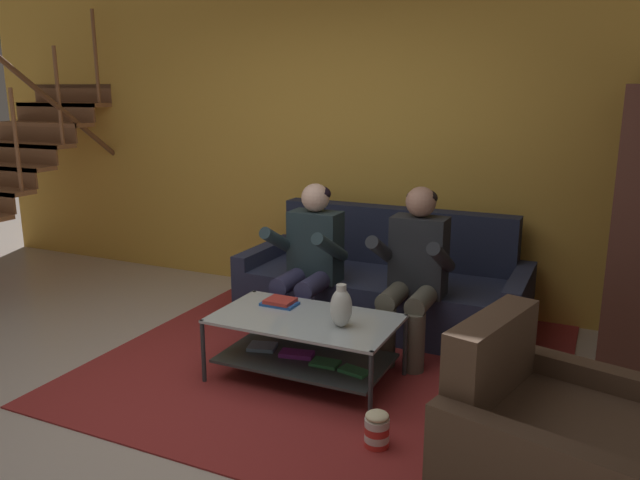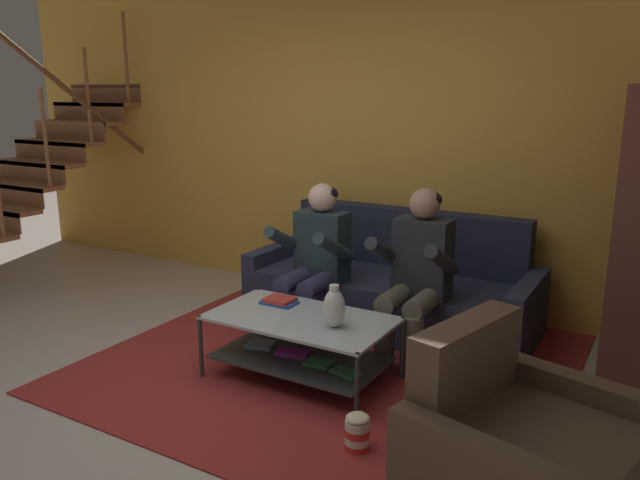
% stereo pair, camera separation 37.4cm
% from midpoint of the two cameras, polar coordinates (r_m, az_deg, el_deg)
% --- Properties ---
extents(ground, '(16.80, 16.80, 0.00)m').
position_cam_midpoint_polar(ground, '(3.82, -14.65, -15.29)').
color(ground, '#C0B1A5').
extents(back_partition, '(8.40, 0.12, 2.90)m').
position_cam_midpoint_polar(back_partition, '(5.47, 1.19, 9.72)').
color(back_partition, gold).
rests_on(back_partition, ground).
extents(couch, '(2.22, 0.88, 0.88)m').
position_cam_midpoint_polar(couch, '(4.99, 3.69, -4.34)').
color(couch, '#282E49').
rests_on(couch, ground).
extents(person_seated_left, '(0.50, 0.58, 1.15)m').
position_cam_midpoint_polar(person_seated_left, '(4.60, -3.34, -1.51)').
color(person_seated_left, '#353457').
rests_on(person_seated_left, ground).
extents(person_seated_right, '(0.50, 0.58, 1.18)m').
position_cam_midpoint_polar(person_seated_right, '(4.28, 6.14, -2.51)').
color(person_seated_right, '#585547').
rests_on(person_seated_right, ground).
extents(coffee_table, '(1.15, 0.66, 0.42)m').
position_cam_midpoint_polar(coffee_table, '(4.00, -4.09, -9.05)').
color(coffee_table, silver).
rests_on(coffee_table, ground).
extents(area_rug, '(3.00, 3.15, 0.01)m').
position_cam_midpoint_polar(area_rug, '(4.48, -0.46, -10.29)').
color(area_rug, maroon).
rests_on(area_rug, ground).
extents(vase, '(0.13, 0.13, 0.27)m').
position_cam_midpoint_polar(vase, '(3.76, -0.91, -6.18)').
color(vase, silver).
rests_on(vase, coffee_table).
extents(book_stack, '(0.23, 0.16, 0.04)m').
position_cam_midpoint_polar(book_stack, '(4.18, -6.26, -5.71)').
color(book_stack, blue).
rests_on(book_stack, coffee_table).
extents(armchair, '(1.00, 1.06, 0.83)m').
position_cam_midpoint_polar(armchair, '(2.99, 16.66, -17.89)').
color(armchair, '#4C3627').
rests_on(armchair, ground).
extents(popcorn_tub, '(0.13, 0.13, 0.20)m').
position_cam_midpoint_polar(popcorn_tub, '(3.37, 1.93, -17.01)').
color(popcorn_tub, red).
rests_on(popcorn_tub, ground).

